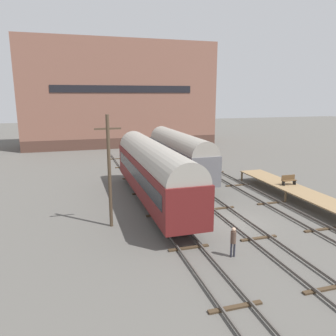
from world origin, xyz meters
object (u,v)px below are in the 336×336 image
at_px(train_car_grey, 179,153).
at_px(bench, 289,180).
at_px(utility_pole, 109,170).
at_px(train_car_maroon, 153,169).
at_px(person_worker, 233,239).

distance_m(train_car_grey, bench, 11.92).
distance_m(train_car_grey, utility_pole, 14.72).
height_order(train_car_maroon, utility_pole, utility_pole).
xyz_separation_m(train_car_maroon, utility_pole, (-4.12, -3.95, 1.08)).
bearing_deg(train_car_maroon, bench, -6.14).
bearing_deg(train_car_grey, person_worker, -98.74).
distance_m(train_car_grey, person_worker, 18.53).
xyz_separation_m(person_worker, utility_pole, (-6.20, 6.64, 3.03)).
bearing_deg(train_car_maroon, utility_pole, -136.16).
bearing_deg(train_car_grey, train_car_maroon, -122.63).
bearing_deg(person_worker, train_car_maroon, 101.15).
height_order(train_car_grey, train_car_maroon, train_car_maroon).
xyz_separation_m(train_car_grey, person_worker, (-2.80, -18.22, -1.87)).
relative_size(train_car_maroon, person_worker, 9.93).
height_order(train_car_grey, utility_pole, utility_pole).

